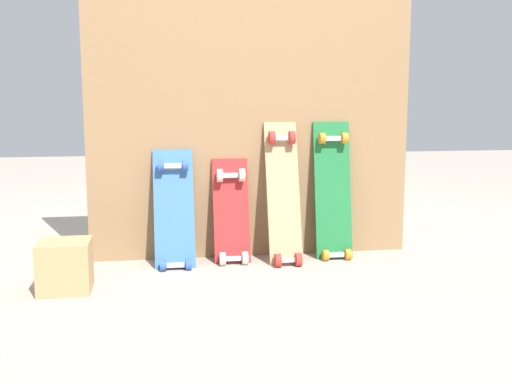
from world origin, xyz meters
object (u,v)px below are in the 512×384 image
(skateboard_red, at_px, (232,217))
(wooden_crate, at_px, (65,266))
(skateboard_blue, at_px, (174,216))
(skateboard_green, at_px, (333,197))
(skateboard_natural, at_px, (284,199))

(skateboard_red, relative_size, wooden_crate, 2.68)
(skateboard_blue, bearing_deg, wooden_crate, -144.36)
(wooden_crate, bearing_deg, skateboard_green, 16.21)
(skateboard_natural, bearing_deg, skateboard_blue, 178.89)
(skateboard_natural, distance_m, wooden_crate, 1.10)
(skateboard_green, distance_m, wooden_crate, 1.37)
(skateboard_green, relative_size, wooden_crate, 3.54)
(skateboard_blue, relative_size, skateboard_natural, 0.84)
(skateboard_red, bearing_deg, skateboard_natural, -7.83)
(skateboard_blue, relative_size, skateboard_green, 0.83)
(skateboard_blue, distance_m, wooden_crate, 0.61)
(skateboard_red, bearing_deg, skateboard_blue, -174.99)
(skateboard_red, bearing_deg, skateboard_green, 1.05)
(skateboard_green, bearing_deg, skateboard_red, -178.95)
(skateboard_red, distance_m, skateboard_green, 0.54)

